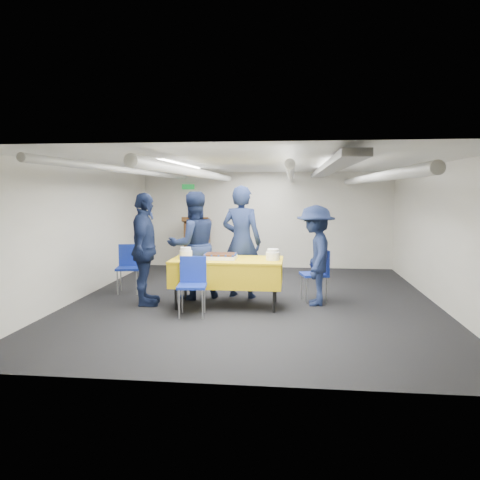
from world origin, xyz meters
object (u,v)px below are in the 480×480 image
Objects in this scene: podium at (197,243)px; serving_table at (227,272)px; chair_near at (193,280)px; sailor_b at (193,245)px; chair_right at (319,270)px; sailor_c at (145,249)px; sailor_a at (242,242)px; sailor_d at (315,255)px; chair_left at (129,263)px; sheet_cake at (220,256)px.

serving_table is at bearing -71.03° from podium.
serving_table is at bearing 51.76° from chair_near.
podium is at bearing 100.55° from chair_near.
chair_right is at bearing 150.93° from sailor_b.
sailor_c is at bearing -177.90° from serving_table.
serving_table is 0.91× the size of sailor_a.
sailor_a is 0.84m from sailor_b.
sailor_c is at bearing 9.24° from sailor_b.
serving_table is 0.72m from chair_near.
sailor_d is at bearing -92.97° from sailor_c.
sailor_b is 1.01× the size of sailor_c.
podium is 1.44× the size of chair_left.
sailor_c is (-2.83, -0.59, 0.38)m from chair_right.
sheet_cake reaches higher than serving_table.
sheet_cake is at bearing -25.94° from chair_left.
chair_left reaches higher than sheet_cake.
podium is 0.68× the size of sailor_b.
sailor_c is at bearing -92.30° from podium.
podium is at bearing -11.74° from sailor_c.
sailor_c reaches higher than chair_right.
sailor_d is (-0.08, -0.28, 0.28)m from chair_right.
sheet_cake is 0.32× the size of sailor_d.
chair_near is at bearing 71.38° from sailor_b.
chair_near is 0.53× the size of sailor_d.
serving_table is 2.13m from chair_left.
sailor_b is 0.88m from sailor_c.
sailor_b is at bearing 142.42° from serving_table.
sheet_cake is 0.41× the size of podium.
sailor_a is at bearing -73.31° from sailor_c.
sailor_b is (-0.55, 0.53, 0.11)m from sheet_cake.
sailor_d is (2.61, -3.23, 0.20)m from podium.
sailor_c is at bearing -168.25° from chair_right.
sailor_a is at bearing 69.56° from sheet_cake.
sailor_d is (2.75, 0.31, -0.10)m from sailor_c.
sailor_b is (-2.15, -0.03, 0.39)m from chair_right.
serving_table is at bearing -77.95° from sailor_d.
chair_right reaches higher than sheet_cake.
serving_table is 2.03× the size of chair_near.
chair_left is (-3.43, 0.33, 0.00)m from chair_right.
chair_near and chair_left have the same top height.
sailor_a is at bearing -64.17° from podium.
sailor_d is at bearing 176.40° from sailor_a.
chair_right is 0.40m from sailor_d.
chair_near is (-0.44, -0.56, -0.03)m from serving_table.
sheet_cake is 1.24m from sailor_c.
chair_right is (1.93, 1.10, 0.00)m from chair_near.
chair_near is at bearing -129.30° from sailor_c.
chair_near is (-0.34, -0.54, -0.28)m from sheet_cake.
sailor_c is at bearing 41.24° from sailor_a.
sailor_c reaches higher than podium.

